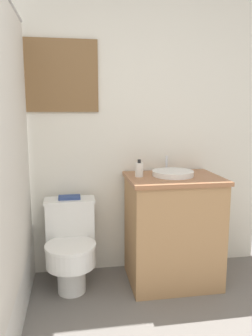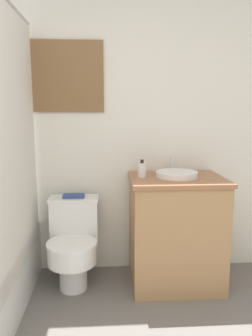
{
  "view_description": "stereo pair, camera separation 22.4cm",
  "coord_description": "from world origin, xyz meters",
  "views": [
    {
      "loc": [
        -0.07,
        -0.29,
        1.33
      ],
      "look_at": [
        0.29,
        1.89,
        0.95
      ],
      "focal_mm": 35.0,
      "sensor_mm": 36.0,
      "label": 1
    },
    {
      "loc": [
        0.15,
        -0.32,
        1.33
      ],
      "look_at": [
        0.29,
        1.89,
        0.95
      ],
      "focal_mm": 35.0,
      "sensor_mm": 36.0,
      "label": 2
    }
  ],
  "objects": [
    {
      "name": "wall_back",
      "position": [
        -0.0,
        2.37,
        1.26
      ],
      "size": [
        3.08,
        0.07,
        2.5
      ],
      "color": "silver",
      "rests_on": "ground_plane"
    },
    {
      "name": "toilet",
      "position": [
        -0.11,
        2.08,
        0.35
      ],
      "size": [
        0.39,
        0.52,
        0.66
      ],
      "color": "white",
      "rests_on": "ground_plane"
    },
    {
      "name": "vanity",
      "position": [
        0.68,
        2.05,
        0.42
      ],
      "size": [
        0.71,
        0.55,
        0.84
      ],
      "color": "#AD7F51",
      "rests_on": "ground_plane"
    },
    {
      "name": "sink",
      "position": [
        0.68,
        2.07,
        0.87
      ],
      "size": [
        0.32,
        0.35,
        0.13
      ],
      "color": "white",
      "rests_on": "vanity"
    },
    {
      "name": "soap_bottle",
      "position": [
        0.42,
        2.08,
        0.9
      ],
      "size": [
        0.06,
        0.06,
        0.13
      ],
      "color": "silver",
      "rests_on": "vanity"
    },
    {
      "name": "book_on_tank",
      "position": [
        -0.11,
        2.2,
        0.68
      ],
      "size": [
        0.17,
        0.09,
        0.02
      ],
      "color": "#33477F",
      "rests_on": "toilet"
    }
  ]
}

